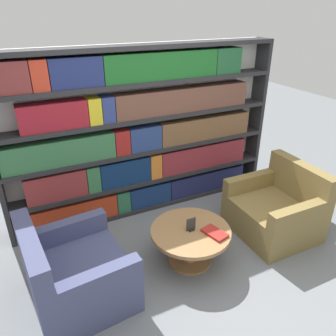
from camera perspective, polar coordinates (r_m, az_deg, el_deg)
ground_plane at (r=3.45m, az=6.39°, el=-18.31°), size 14.00×14.00×0.00m
bookshelf at (r=4.02m, az=-4.50°, el=5.70°), size 3.40×0.30×2.05m
armchair_left at (r=3.17m, az=-15.94°, el=-17.42°), size 0.91×0.97×0.82m
armchair_right at (r=4.05m, az=18.28°, el=-7.02°), size 0.83×0.91×0.82m
coffee_table at (r=3.42m, az=3.92°, el=-12.21°), size 0.81×0.81×0.40m
table_sign at (r=3.31m, az=4.01°, el=-9.90°), size 0.10×0.06×0.14m
stray_book at (r=3.31m, az=8.12°, el=-11.13°), size 0.21×0.28×0.03m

